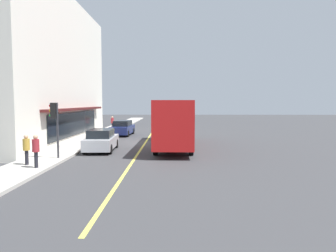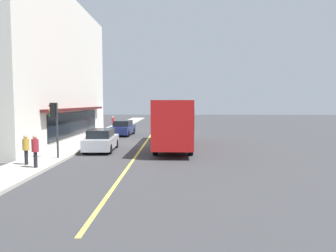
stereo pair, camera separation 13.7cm
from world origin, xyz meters
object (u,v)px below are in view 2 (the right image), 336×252
Objects in this scene: car_navy at (123,128)px; pedestrian_at_corner at (26,147)px; car_silver at (101,140)px; pedestrian_by_curb at (113,122)px; traffic_light at (54,117)px; bus at (174,121)px; pedestrian_waiting at (35,148)px.

pedestrian_at_corner is at bearing 171.34° from car_navy.
car_silver is 2.74× the size of pedestrian_by_curb.
traffic_light is 14.08m from car_navy.
pedestrian_by_curb is (18.67, 0.32, -1.43)m from traffic_light.
bus is at bearing -51.31° from traffic_light.
car_navy is 1.01× the size of car_silver.
car_navy and car_silver have the same top height.
bus is 6.83× the size of pedestrian_waiting.
bus is 3.49× the size of traffic_light.
traffic_light is 1.96× the size of pedestrian_waiting.
bus reaches higher than traffic_light.
pedestrian_waiting is (-16.55, 1.60, 0.39)m from car_navy.
car_navy is 16.01m from pedestrian_at_corner.
pedestrian_at_corner is (-7.48, 7.64, -0.91)m from bus.
bus reaches higher than pedestrian_by_curb.
bus is at bearing -151.27° from pedestrian_by_curb.
traffic_light is 0.73× the size of car_navy.
pedestrian_at_corner is (-1.96, 0.75, -1.46)m from traffic_light.
car_silver is at bearing -179.02° from car_navy.
pedestrian_by_curb reaches higher than car_silver.
pedestrian_at_corner is 1.09m from pedestrian_waiting.
bus is 8.85m from traffic_light.
traffic_light is 2.01× the size of pedestrian_by_curb.
pedestrian_at_corner is at bearing 48.37° from pedestrian_waiting.
pedestrian_at_corner is at bearing 159.06° from traffic_light.
traffic_light reaches higher than car_silver.
pedestrian_by_curb is (15.05, 2.16, 0.36)m from car_silver.
bus reaches higher than car_silver.
pedestrian_by_curb is 21.35m from pedestrian_waiting.
bus reaches higher than pedestrian_waiting.
car_navy is 16.63m from pedestrian_waiting.
car_navy is 2.82× the size of pedestrian_at_corner.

